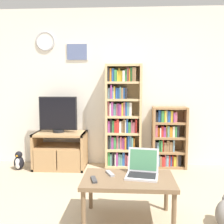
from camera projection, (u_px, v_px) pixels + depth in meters
wall_back at (115, 87)px, 4.41m from camera, size 6.28×0.09×2.60m
tv_stand at (60, 150)px, 4.24m from camera, size 0.82×0.51×0.58m
television at (58, 115)px, 4.21m from camera, size 0.61×0.18×0.58m
bookshelf_tall at (122, 118)px, 4.27m from camera, size 0.58×0.30×1.67m
bookshelf_short at (168, 138)px, 4.27m from camera, size 0.55×0.27×1.00m
coffee_table at (128, 183)px, 2.58m from camera, size 0.90×0.56×0.44m
laptop at (142, 169)px, 2.64m from camera, size 0.35×0.33×0.26m
remote_near_laptop at (94, 179)px, 2.51m from camera, size 0.08×0.17×0.02m
remote_far_from_laptop at (110, 173)px, 2.68m from camera, size 0.10×0.16×0.02m
penguin_figurine at (19, 161)px, 4.17m from camera, size 0.16×0.14×0.30m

